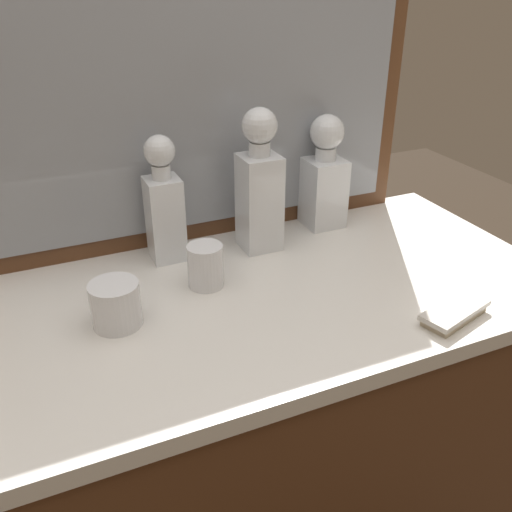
{
  "coord_description": "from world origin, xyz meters",
  "views": [
    {
      "loc": [
        -0.38,
        -0.86,
        1.51
      ],
      "look_at": [
        0.0,
        0.0,
        1.01
      ],
      "focal_mm": 39.22,
      "sensor_mm": 36.0,
      "label": 1
    }
  ],
  "objects_px": {
    "crystal_decanter_right": "(164,212)",
    "silver_brush_far_right": "(454,313)",
    "crystal_tumbler_right": "(206,268)",
    "crystal_tumbler_far_left": "(116,307)",
    "crystal_decanter_front": "(324,182)",
    "crystal_decanter_rear": "(259,194)"
  },
  "relations": [
    {
      "from": "crystal_decanter_front",
      "to": "silver_brush_far_right",
      "type": "xyz_separation_m",
      "value": [
        0.01,
        -0.46,
        -0.1
      ]
    },
    {
      "from": "crystal_decanter_front",
      "to": "crystal_tumbler_right",
      "type": "relative_size",
      "value": 3.07
    },
    {
      "from": "crystal_decanter_right",
      "to": "silver_brush_far_right",
      "type": "xyz_separation_m",
      "value": [
        0.41,
        -0.44,
        -0.1
      ]
    },
    {
      "from": "crystal_decanter_right",
      "to": "crystal_tumbler_far_left",
      "type": "height_order",
      "value": "crystal_decanter_right"
    },
    {
      "from": "crystal_decanter_rear",
      "to": "crystal_decanter_right",
      "type": "xyz_separation_m",
      "value": [
        -0.21,
        0.03,
        -0.02
      ]
    },
    {
      "from": "crystal_decanter_right",
      "to": "crystal_tumbler_far_left",
      "type": "bearing_deg",
      "value": -125.66
    },
    {
      "from": "crystal_tumbler_right",
      "to": "crystal_tumbler_far_left",
      "type": "distance_m",
      "value": 0.2
    },
    {
      "from": "crystal_tumbler_far_left",
      "to": "silver_brush_far_right",
      "type": "distance_m",
      "value": 0.61
    },
    {
      "from": "crystal_decanter_right",
      "to": "crystal_decanter_rear",
      "type": "bearing_deg",
      "value": -8.78
    },
    {
      "from": "crystal_decanter_rear",
      "to": "crystal_tumbler_right",
      "type": "distance_m",
      "value": 0.22
    },
    {
      "from": "crystal_decanter_right",
      "to": "crystal_tumbler_right",
      "type": "bearing_deg",
      "value": -75.42
    },
    {
      "from": "crystal_tumbler_far_left",
      "to": "crystal_tumbler_right",
      "type": "bearing_deg",
      "value": 19.51
    },
    {
      "from": "crystal_decanter_rear",
      "to": "crystal_decanter_front",
      "type": "distance_m",
      "value": 0.2
    },
    {
      "from": "crystal_decanter_right",
      "to": "crystal_decanter_front",
      "type": "xyz_separation_m",
      "value": [
        0.4,
        0.02,
        -0.0
      ]
    },
    {
      "from": "crystal_tumbler_right",
      "to": "crystal_tumbler_far_left",
      "type": "height_order",
      "value": "crystal_tumbler_right"
    },
    {
      "from": "crystal_decanter_front",
      "to": "crystal_tumbler_far_left",
      "type": "xyz_separation_m",
      "value": [
        -0.55,
        -0.23,
        -0.07
      ]
    },
    {
      "from": "crystal_tumbler_right",
      "to": "crystal_tumbler_far_left",
      "type": "xyz_separation_m",
      "value": [
        -0.19,
        -0.07,
        -0.0
      ]
    },
    {
      "from": "crystal_decanter_front",
      "to": "crystal_decanter_right",
      "type": "bearing_deg",
      "value": -177.58
    },
    {
      "from": "crystal_decanter_rear",
      "to": "crystal_tumbler_right",
      "type": "height_order",
      "value": "crystal_decanter_rear"
    },
    {
      "from": "crystal_decanter_rear",
      "to": "crystal_tumbler_far_left",
      "type": "bearing_deg",
      "value": -153.17
    },
    {
      "from": "silver_brush_far_right",
      "to": "crystal_decanter_right",
      "type": "bearing_deg",
      "value": 133.0
    },
    {
      "from": "crystal_decanter_rear",
      "to": "crystal_tumbler_right",
      "type": "relative_size",
      "value": 3.57
    }
  ]
}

